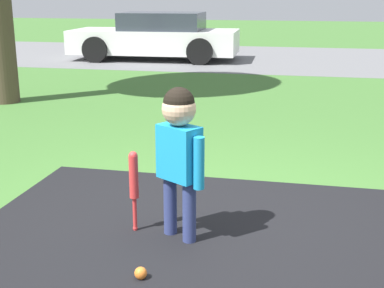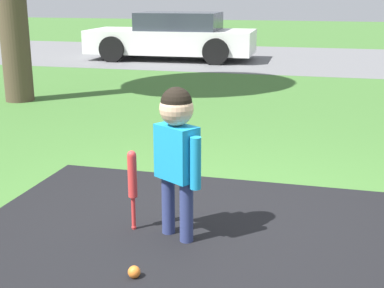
{
  "view_description": "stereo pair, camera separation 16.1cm",
  "coord_description": "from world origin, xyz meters",
  "px_view_note": "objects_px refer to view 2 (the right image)",
  "views": [
    {
      "loc": [
        0.61,
        -3.59,
        1.65
      ],
      "look_at": [
        -0.2,
        0.13,
        0.57
      ],
      "focal_mm": 50.0,
      "sensor_mm": 36.0,
      "label": 1
    },
    {
      "loc": [
        0.77,
        -3.55,
        1.65
      ],
      "look_at": [
        -0.2,
        0.13,
        0.57
      ],
      "focal_mm": 50.0,
      "sensor_mm": 36.0,
      "label": 2
    }
  ],
  "objects_px": {
    "sports_ball": "(134,272)",
    "parked_car": "(173,37)",
    "baseball_bat": "(132,179)",
    "child": "(177,142)"
  },
  "relations": [
    {
      "from": "child",
      "to": "sports_ball",
      "type": "relative_size",
      "value": 13.89
    },
    {
      "from": "sports_ball",
      "to": "parked_car",
      "type": "xyz_separation_m",
      "value": [
        -2.89,
        10.46,
        0.53
      ]
    },
    {
      "from": "child",
      "to": "baseball_bat",
      "type": "xyz_separation_m",
      "value": [
        -0.34,
        0.04,
        -0.3
      ]
    },
    {
      "from": "sports_ball",
      "to": "parked_car",
      "type": "bearing_deg",
      "value": 105.43
    },
    {
      "from": "baseball_bat",
      "to": "sports_ball",
      "type": "relative_size",
      "value": 7.77
    },
    {
      "from": "baseball_bat",
      "to": "parked_car",
      "type": "bearing_deg",
      "value": 105.07
    },
    {
      "from": "sports_ball",
      "to": "parked_car",
      "type": "height_order",
      "value": "parked_car"
    },
    {
      "from": "baseball_bat",
      "to": "parked_car",
      "type": "height_order",
      "value": "parked_car"
    },
    {
      "from": "sports_ball",
      "to": "parked_car",
      "type": "distance_m",
      "value": 10.86
    },
    {
      "from": "parked_car",
      "to": "sports_ball",
      "type": "bearing_deg",
      "value": 102.9
    }
  ]
}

